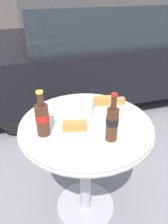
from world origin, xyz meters
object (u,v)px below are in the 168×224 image
drinking_glass (87,108)px  lunch_plate_near (75,129)px  cola_bottle_right (42,118)px  lunch_plate_far (108,104)px  cola_bottle_left (112,122)px  parked_car (105,50)px  bistro_table (86,147)px

drinking_glass → lunch_plate_near: 0.17m
cola_bottle_right → lunch_plate_far: 0.47m
cola_bottle_left → lunch_plate_far: size_ratio=1.19×
lunch_plate_near → parked_car: parked_car is taller
bistro_table → lunch_plate_far: lunch_plate_far is taller
bistro_table → lunch_plate_far: bearing=35.5°
lunch_plate_far → parked_car: (0.68, 1.77, -0.17)m
cola_bottle_right → lunch_plate_far: (0.44, 0.17, -0.08)m
lunch_plate_far → parked_car: size_ratio=0.05×
drinking_glass → lunch_plate_far: (0.17, 0.08, -0.04)m
lunch_plate_near → parked_car: (0.95, 1.97, -0.17)m
cola_bottle_right → lunch_plate_far: cola_bottle_right is taller
bistro_table → cola_bottle_left: bearing=-65.9°
cola_bottle_left → lunch_plate_far: (0.11, 0.32, -0.08)m
cola_bottle_left → lunch_plate_near: bearing=144.8°
lunch_plate_far → lunch_plate_near: bearing=-143.5°
cola_bottle_left → lunch_plate_far: 0.34m
parked_car → lunch_plate_far: bearing=-111.0°
cola_bottle_left → cola_bottle_right: size_ratio=1.03×
lunch_plate_near → bistro_table: bearing=38.6°
cola_bottle_right → drinking_glass: cola_bottle_right is taller
drinking_glass → parked_car: size_ratio=0.03×
cola_bottle_right → lunch_plate_far: size_ratio=1.15×
lunch_plate_near → cola_bottle_right: bearing=169.7°
lunch_plate_far → cola_bottle_right: bearing=-158.4°
lunch_plate_far → parked_car: parked_car is taller
bistro_table → parked_car: parked_car is taller
bistro_table → drinking_glass: (0.02, 0.06, 0.24)m
cola_bottle_right → parked_car: bearing=60.1°
drinking_glass → cola_bottle_left: bearing=-76.8°
cola_bottle_left → lunch_plate_near: (-0.16, 0.11, -0.09)m
cola_bottle_right → parked_car: 2.26m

